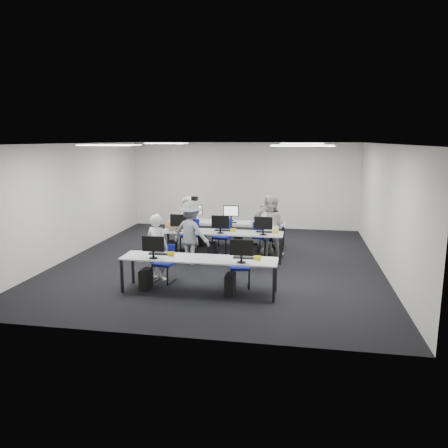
% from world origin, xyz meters
% --- Properties ---
extents(room, '(9.00, 9.02, 3.00)m').
position_xyz_m(room, '(0.00, 0.00, 1.50)').
color(room, black).
rests_on(room, ground).
extents(ceiling_panels, '(5.20, 4.60, 0.02)m').
position_xyz_m(ceiling_panels, '(0.00, 0.00, 2.98)').
color(ceiling_panels, white).
rests_on(ceiling_panels, room).
extents(desk_front, '(3.20, 0.70, 0.73)m').
position_xyz_m(desk_front, '(0.00, -2.40, 0.68)').
color(desk_front, '#B0B2B4').
rests_on(desk_front, ground).
extents(desk_mid, '(3.20, 0.70, 0.73)m').
position_xyz_m(desk_mid, '(0.00, 0.20, 0.68)').
color(desk_mid, '#B0B2B4').
rests_on(desk_mid, ground).
extents(desk_back, '(3.20, 0.70, 0.73)m').
position_xyz_m(desk_back, '(0.00, 1.60, 0.68)').
color(desk_back, '#B0B2B4').
rests_on(desk_back, ground).
extents(equipment_front, '(2.51, 0.41, 1.19)m').
position_xyz_m(equipment_front, '(-0.19, -2.42, 0.36)').
color(equipment_front, '#0D49B2').
rests_on(equipment_front, desk_front).
extents(equipment_mid, '(2.91, 0.41, 1.19)m').
position_xyz_m(equipment_mid, '(-0.19, 0.18, 0.36)').
color(equipment_mid, white).
rests_on(equipment_mid, desk_mid).
extents(equipment_back, '(2.91, 0.41, 1.19)m').
position_xyz_m(equipment_back, '(0.19, 1.62, 0.36)').
color(equipment_back, white).
rests_on(equipment_back, desk_back).
extents(chair_0, '(0.46, 0.49, 0.82)m').
position_xyz_m(chair_0, '(-0.91, -1.89, 0.26)').
color(chair_0, navy).
rests_on(chair_0, ground).
extents(chair_1, '(0.49, 0.52, 0.83)m').
position_xyz_m(chair_1, '(0.77, -1.89, 0.26)').
color(chair_1, navy).
rests_on(chair_1, ground).
extents(chair_2, '(0.46, 0.50, 0.89)m').
position_xyz_m(chair_2, '(-1.01, 0.82, 0.28)').
color(chair_2, navy).
rests_on(chair_2, ground).
extents(chair_3, '(0.54, 0.57, 0.90)m').
position_xyz_m(chair_3, '(-0.08, 0.75, 0.28)').
color(chair_3, navy).
rests_on(chair_3, ground).
extents(chair_4, '(0.53, 0.55, 0.85)m').
position_xyz_m(chair_4, '(1.23, 0.87, 0.27)').
color(chair_4, navy).
rests_on(chair_4, ground).
extents(chair_5, '(0.47, 0.51, 0.93)m').
position_xyz_m(chair_5, '(-1.15, 1.08, 0.29)').
color(chair_5, navy).
rests_on(chair_5, ground).
extents(chair_6, '(0.49, 0.53, 0.95)m').
position_xyz_m(chair_6, '(-0.07, 1.13, 0.30)').
color(chair_6, navy).
rests_on(chair_6, ground).
extents(chair_7, '(0.58, 0.60, 0.89)m').
position_xyz_m(chair_7, '(1.01, 0.96, 0.28)').
color(chair_7, navy).
rests_on(chair_7, ground).
extents(handbag, '(0.40, 0.33, 0.28)m').
position_xyz_m(handbag, '(-1.34, 0.15, 0.87)').
color(handbag, '#9B7950').
rests_on(handbag, desk_mid).
extents(student_0, '(0.63, 0.52, 1.49)m').
position_xyz_m(student_0, '(-1.10, -1.73, 0.75)').
color(student_0, silver).
rests_on(student_0, ground).
extents(student_1, '(0.89, 0.75, 1.63)m').
position_xyz_m(student_1, '(1.23, 0.81, 0.82)').
color(student_1, silver).
rests_on(student_1, ground).
extents(student_2, '(0.79, 0.56, 1.52)m').
position_xyz_m(student_2, '(-1.13, 1.15, 0.76)').
color(student_2, silver).
rests_on(student_2, ground).
extents(student_3, '(0.96, 0.42, 1.61)m').
position_xyz_m(student_3, '(1.12, 1.09, 0.81)').
color(student_3, silver).
rests_on(student_3, ground).
extents(photographer, '(1.17, 0.91, 1.59)m').
position_xyz_m(photographer, '(-0.67, -0.40, 0.80)').
color(photographer, gray).
rests_on(photographer, ground).
extents(dslr_camera, '(0.19, 0.22, 0.10)m').
position_xyz_m(dslr_camera, '(-0.61, -0.23, 1.65)').
color(dslr_camera, black).
rests_on(dslr_camera, photographer).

